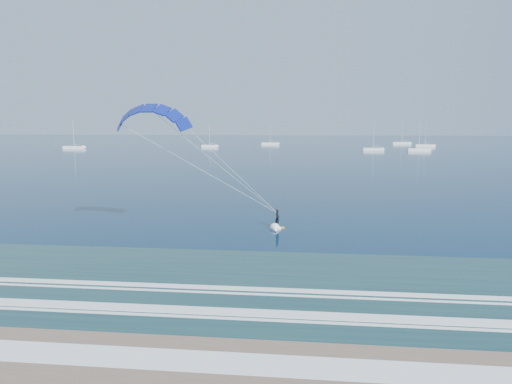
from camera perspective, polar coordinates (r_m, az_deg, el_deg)
The scene contains 9 objects.
ground at distance 24.70m, azimuth -14.15°, elevation -19.10°, with size 900.00×900.00×0.00m, color #072741.
kitesurfer_rig at distance 46.18m, azimuth -4.93°, elevation 3.56°, with size 17.36×9.70×14.31m.
sailboat_0 at distance 228.80m, azimuth -21.77°, elevation 5.22°, with size 10.13×2.40×13.58m.
sailboat_1 at distance 226.51m, azimuth -5.81°, elevation 5.75°, with size 7.71×2.40×10.73m.
sailboat_2 at distance 253.67m, azimuth 1.77°, elevation 6.08°, with size 9.47×2.40×12.66m.
sailboat_3 at distance 203.08m, azimuth 14.44°, elevation 5.22°, with size 8.54×2.40×11.87m.
sailboat_4 at distance 273.53m, azimuth 17.75°, elevation 5.86°, with size 10.08×2.40×13.52m.
sailboat_5 at distance 245.03m, azimuth 20.36°, elevation 5.47°, with size 9.48×2.40×12.83m.
sailboat_7 at distance 204.44m, azimuth 19.70°, elevation 5.01°, with size 9.17×2.40×12.00m.
Camera 1 is at (7.92, -20.46, 11.33)m, focal length 32.00 mm.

